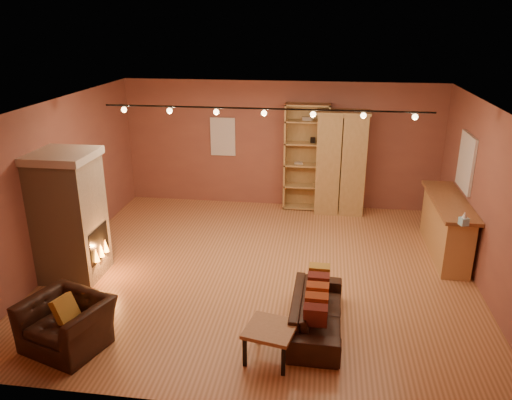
# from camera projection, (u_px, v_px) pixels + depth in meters

# --- Properties ---
(floor) EXTENTS (7.00, 7.00, 0.00)m
(floor) POSITION_uv_depth(u_px,v_px,m) (262.00, 269.00, 8.54)
(floor) COLOR #9F6038
(floor) RESTS_ON ground
(ceiling) EXTENTS (7.00, 7.00, 0.00)m
(ceiling) POSITION_uv_depth(u_px,v_px,m) (262.00, 106.00, 7.58)
(ceiling) COLOR brown
(ceiling) RESTS_ON back_wall
(back_wall) EXTENTS (7.00, 0.02, 2.80)m
(back_wall) POSITION_uv_depth(u_px,v_px,m) (281.00, 145.00, 11.09)
(back_wall) COLOR brown
(back_wall) RESTS_ON floor
(left_wall) EXTENTS (0.02, 6.50, 2.80)m
(left_wall) POSITION_uv_depth(u_px,v_px,m) (59.00, 183.00, 8.51)
(left_wall) COLOR brown
(left_wall) RESTS_ON floor
(right_wall) EXTENTS (0.02, 6.50, 2.80)m
(right_wall) POSITION_uv_depth(u_px,v_px,m) (489.00, 203.00, 7.61)
(right_wall) COLOR brown
(right_wall) RESTS_ON floor
(fireplace) EXTENTS (1.01, 0.98, 2.12)m
(fireplace) POSITION_uv_depth(u_px,v_px,m) (70.00, 216.00, 8.01)
(fireplace) COLOR tan
(fireplace) RESTS_ON floor
(back_window) EXTENTS (0.56, 0.04, 0.86)m
(back_window) POSITION_uv_depth(u_px,v_px,m) (223.00, 137.00, 11.18)
(back_window) COLOR silver
(back_window) RESTS_ON back_wall
(bookcase) EXTENTS (0.96, 0.38, 2.36)m
(bookcase) POSITION_uv_depth(u_px,v_px,m) (306.00, 156.00, 10.96)
(bookcase) COLOR tan
(bookcase) RESTS_ON floor
(armoire) EXTENTS (1.11, 0.63, 2.25)m
(armoire) POSITION_uv_depth(u_px,v_px,m) (341.00, 162.00, 10.74)
(armoire) COLOR tan
(armoire) RESTS_ON floor
(bar_counter) EXTENTS (0.59, 2.18, 1.04)m
(bar_counter) POSITION_uv_depth(u_px,v_px,m) (446.00, 226.00, 8.96)
(bar_counter) COLOR tan
(bar_counter) RESTS_ON floor
(tissue_box) EXTENTS (0.17, 0.17, 0.23)m
(tissue_box) POSITION_uv_depth(u_px,v_px,m) (464.00, 219.00, 7.68)
(tissue_box) COLOR #86C0D7
(tissue_box) RESTS_ON bar_counter
(right_window) EXTENTS (0.05, 0.90, 1.00)m
(right_window) POSITION_uv_depth(u_px,v_px,m) (466.00, 162.00, 8.83)
(right_window) COLOR silver
(right_window) RESTS_ON right_wall
(loveseat) EXTENTS (0.55, 1.74, 0.74)m
(loveseat) POSITION_uv_depth(u_px,v_px,m) (317.00, 306.00, 6.81)
(loveseat) COLOR black
(loveseat) RESTS_ON floor
(armchair) EXTENTS (1.18, 0.95, 0.89)m
(armchair) POSITION_uv_depth(u_px,v_px,m) (66.00, 316.00, 6.42)
(armchair) COLOR black
(armchair) RESTS_ON floor
(coffee_table) EXTENTS (0.71, 0.71, 0.45)m
(coffee_table) POSITION_uv_depth(u_px,v_px,m) (271.00, 332.00, 6.19)
(coffee_table) COLOR #925B35
(coffee_table) RESTS_ON floor
(track_rail) EXTENTS (5.20, 0.09, 0.13)m
(track_rail) POSITION_uv_depth(u_px,v_px,m) (264.00, 111.00, 7.81)
(track_rail) COLOR black
(track_rail) RESTS_ON ceiling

